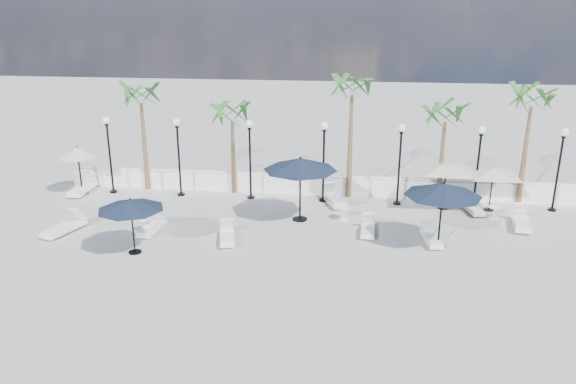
# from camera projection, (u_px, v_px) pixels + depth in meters

# --- Properties ---
(ground) EXTENTS (100.00, 100.00, 0.00)m
(ground) POSITION_uv_depth(u_px,v_px,m) (311.00, 259.00, 20.78)
(ground) COLOR #9FA09B
(ground) RESTS_ON ground
(balustrade) EXTENTS (26.00, 0.30, 1.01)m
(balustrade) POSITION_uv_depth(u_px,v_px,m) (324.00, 185.00, 27.68)
(balustrade) COLOR white
(balustrade) RESTS_ON ground
(lamppost_0) EXTENTS (0.36, 0.36, 3.84)m
(lamppost_0) POSITION_uv_depth(u_px,v_px,m) (109.00, 144.00, 27.32)
(lamppost_0) COLOR black
(lamppost_0) RESTS_ON ground
(lamppost_1) EXTENTS (0.36, 0.36, 3.84)m
(lamppost_1) POSITION_uv_depth(u_px,v_px,m) (178.00, 146.00, 26.91)
(lamppost_1) COLOR black
(lamppost_1) RESTS_ON ground
(lamppost_2) EXTENTS (0.36, 0.36, 3.84)m
(lamppost_2) POSITION_uv_depth(u_px,v_px,m) (250.00, 148.00, 26.50)
(lamppost_2) COLOR black
(lamppost_2) RESTS_ON ground
(lamppost_3) EXTENTS (0.36, 0.36, 3.84)m
(lamppost_3) POSITION_uv_depth(u_px,v_px,m) (324.00, 151.00, 26.10)
(lamppost_3) COLOR black
(lamppost_3) RESTS_ON ground
(lamppost_4) EXTENTS (0.36, 0.36, 3.84)m
(lamppost_4) POSITION_uv_depth(u_px,v_px,m) (400.00, 153.00, 25.69)
(lamppost_4) COLOR black
(lamppost_4) RESTS_ON ground
(lamppost_5) EXTENTS (0.36, 0.36, 3.84)m
(lamppost_5) POSITION_uv_depth(u_px,v_px,m) (479.00, 155.00, 25.28)
(lamppost_5) COLOR black
(lamppost_5) RESTS_ON ground
(lamppost_6) EXTENTS (0.36, 0.36, 3.84)m
(lamppost_6) POSITION_uv_depth(u_px,v_px,m) (560.00, 158.00, 24.87)
(lamppost_6) COLOR black
(lamppost_6) RESTS_ON ground
(palm_0) EXTENTS (2.60, 2.60, 5.50)m
(palm_0) POSITION_uv_depth(u_px,v_px,m) (141.00, 100.00, 27.25)
(palm_0) COLOR brown
(palm_0) RESTS_ON ground
(palm_1) EXTENTS (2.60, 2.60, 4.70)m
(palm_1) POSITION_uv_depth(u_px,v_px,m) (232.00, 118.00, 26.97)
(palm_1) COLOR brown
(palm_1) RESTS_ON ground
(palm_2) EXTENTS (2.60, 2.60, 6.10)m
(palm_2) POSITION_uv_depth(u_px,v_px,m) (352.00, 92.00, 25.87)
(palm_2) COLOR brown
(palm_2) RESTS_ON ground
(palm_3) EXTENTS (2.60, 2.60, 4.90)m
(palm_3) POSITION_uv_depth(u_px,v_px,m) (445.00, 119.00, 25.74)
(palm_3) COLOR brown
(palm_3) RESTS_ON ground
(palm_4) EXTENTS (2.60, 2.60, 5.70)m
(palm_4) POSITION_uv_depth(u_px,v_px,m) (532.00, 104.00, 25.06)
(palm_4) COLOR brown
(palm_4) RESTS_ON ground
(lounger_0) EXTENTS (0.76, 2.16, 0.80)m
(lounger_0) POSITION_uv_depth(u_px,v_px,m) (82.00, 188.00, 27.95)
(lounger_0) COLOR white
(lounger_0) RESTS_ON ground
(lounger_1) EXTENTS (1.25, 2.14, 0.76)m
(lounger_1) POSITION_uv_depth(u_px,v_px,m) (64.00, 227.00, 23.10)
(lounger_1) COLOR white
(lounger_1) RESTS_ON ground
(lounger_2) EXTENTS (0.97, 1.83, 0.66)m
(lounger_2) POSITION_uv_depth(u_px,v_px,m) (227.00, 236.00, 22.31)
(lounger_2) COLOR white
(lounger_2) RESTS_ON ground
(lounger_3) EXTENTS (0.74, 1.90, 0.70)m
(lounger_3) POSITION_uv_depth(u_px,v_px,m) (152.00, 227.00, 23.21)
(lounger_3) COLOR white
(lounger_3) RESTS_ON ground
(lounger_4) EXTENTS (1.44, 2.19, 0.79)m
(lounger_4) POSITION_uv_depth(u_px,v_px,m) (334.00, 198.00, 26.45)
(lounger_4) COLOR white
(lounger_4) RESTS_ON ground
(lounger_5) EXTENTS (0.62, 1.72, 0.64)m
(lounger_5) POSITION_uv_depth(u_px,v_px,m) (368.00, 228.00, 23.07)
(lounger_5) COLOR white
(lounger_5) RESTS_ON ground
(lounger_6) EXTENTS (0.80, 1.81, 0.66)m
(lounger_6) POSITION_uv_depth(u_px,v_px,m) (432.00, 238.00, 22.16)
(lounger_6) COLOR white
(lounger_6) RESTS_ON ground
(lounger_7) EXTENTS (0.95, 2.12, 0.77)m
(lounger_7) POSITION_uv_depth(u_px,v_px,m) (521.00, 221.00, 23.71)
(lounger_7) COLOR white
(lounger_7) RESTS_ON ground
(lounger_8) EXTENTS (0.92, 1.83, 0.65)m
(lounger_8) POSITION_uv_depth(u_px,v_px,m) (472.00, 207.00, 25.45)
(lounger_8) COLOR white
(lounger_8) RESTS_ON ground
(side_table_0) EXTENTS (0.56, 0.56, 0.54)m
(side_table_0) POSITION_uv_depth(u_px,v_px,m) (145.00, 224.00, 23.22)
(side_table_0) COLOR white
(side_table_0) RESTS_ON ground
(side_table_1) EXTENTS (0.59, 0.59, 0.57)m
(side_table_1) POSITION_uv_depth(u_px,v_px,m) (344.00, 212.00, 24.48)
(side_table_1) COLOR white
(side_table_1) RESTS_ON ground
(side_table_2) EXTENTS (0.54, 0.54, 0.53)m
(side_table_2) POSITION_uv_depth(u_px,v_px,m) (494.00, 211.00, 24.67)
(side_table_2) COLOR white
(side_table_2) RESTS_ON ground
(parasol_navy_left) EXTENTS (2.50, 2.50, 2.21)m
(parasol_navy_left) POSITION_uv_depth(u_px,v_px,m) (131.00, 205.00, 20.72)
(parasol_navy_left) COLOR black
(parasol_navy_left) RESTS_ON ground
(parasol_navy_mid) EXTENTS (3.20, 3.20, 2.87)m
(parasol_navy_mid) POSITION_uv_depth(u_px,v_px,m) (300.00, 164.00, 23.77)
(parasol_navy_mid) COLOR black
(parasol_navy_mid) RESTS_ON ground
(parasol_navy_right) EXTENTS (2.96, 2.96, 2.66)m
(parasol_navy_right) POSITION_uv_depth(u_px,v_px,m) (443.00, 190.00, 21.11)
(parasol_navy_right) COLOR black
(parasol_navy_right) RESTS_ON ground
(parasol_cream_sq_a) EXTENTS (4.70, 4.70, 2.31)m
(parasol_cream_sq_a) POSITION_uv_depth(u_px,v_px,m) (447.00, 164.00, 25.28)
(parasol_cream_sq_a) COLOR black
(parasol_cream_sq_a) RESTS_ON ground
(parasol_cream_sq_b) EXTENTS (4.25, 4.25, 2.13)m
(parasol_cream_sq_b) POSITION_uv_depth(u_px,v_px,m) (494.00, 169.00, 25.09)
(parasol_cream_sq_b) COLOR black
(parasol_cream_sq_b) RESTS_ON ground
(parasol_cream_small) EXTENTS (1.98, 1.98, 2.43)m
(parasol_cream_small) POSITION_uv_depth(u_px,v_px,m) (78.00, 153.00, 27.35)
(parasol_cream_small) COLOR black
(parasol_cream_small) RESTS_ON ground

